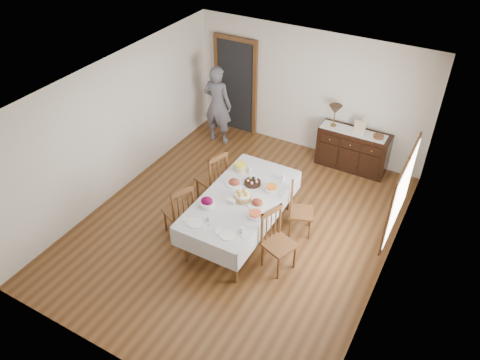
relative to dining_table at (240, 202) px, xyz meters
The scene contains 26 objects.
ground 0.73m from the dining_table, 136.63° to the left, with size 6.00×6.00×0.00m, color brown.
room_shell 1.12m from the dining_table, 117.13° to the left, with size 5.02×6.02×2.65m.
dining_table is the anchor object (origin of this frame).
chair_left_near 1.03m from the dining_table, 150.35° to the right, with size 0.57×0.57×1.04m.
chair_left_far 1.02m from the dining_table, 148.59° to the left, with size 0.57×0.57×1.10m.
chair_right_near 0.93m from the dining_table, 22.90° to the right, with size 0.57×0.57×1.06m.
chair_right_far 1.00m from the dining_table, 32.52° to the left, with size 0.52×0.52×0.97m.
sideboard 3.03m from the dining_table, 70.56° to the left, with size 1.41×0.52×0.85m.
person 3.10m from the dining_table, 128.29° to the left, with size 0.59×0.38×1.88m, color #585763.
bread_basket 0.17m from the dining_table, 28.22° to the right, with size 0.29×0.29×0.17m.
egg_basket 0.44m from the dining_table, 90.14° to the left, with size 0.28×0.28×0.11m.
ham_platter_a 0.40m from the dining_table, 135.35° to the left, with size 0.30×0.30×0.11m.
ham_platter_b 0.34m from the dining_table, ahead, with size 0.33×0.33×0.11m.
beet_bowl 0.59m from the dining_table, 129.64° to the right, with size 0.25×0.25×0.15m.
carrot_bowl 0.57m from the dining_table, 49.84° to the left, with size 0.24×0.24×0.09m.
pineapple_bowl 0.80m from the dining_table, 119.37° to the left, with size 0.23×0.23×0.13m.
casserole_dish 0.53m from the dining_table, 35.07° to the right, with size 0.25×0.25×0.08m.
butter_dish 0.23m from the dining_table, 107.14° to the right, with size 0.14×0.09×0.07m.
setting_left 0.87m from the dining_table, 106.90° to the right, with size 0.42×0.31×0.10m.
setting_right 0.88m from the dining_table, 69.02° to the right, with size 0.42×0.31×0.10m.
glass_far_a 0.73m from the dining_table, 105.82° to the left, with size 0.06×0.06×0.11m.
glass_far_b 0.88m from the dining_table, 62.54° to the left, with size 0.07×0.07×0.11m.
runner 2.98m from the dining_table, 71.08° to the left, with size 1.30×0.35×0.01m.
table_lamp 2.93m from the dining_table, 79.22° to the left, with size 0.26×0.26×0.46m.
picture_frame 3.00m from the dining_table, 68.77° to the left, with size 0.22×0.08×0.28m.
deco_bowl 3.19m from the dining_table, 62.76° to the left, with size 0.20×0.20×0.06m.
Camera 1 is at (3.02, -5.30, 5.57)m, focal length 35.00 mm.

